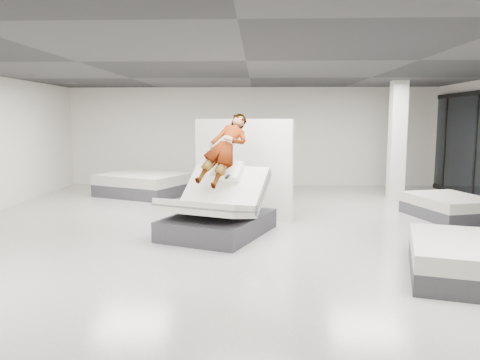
{
  "coord_description": "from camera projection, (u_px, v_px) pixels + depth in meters",
  "views": [
    {
      "loc": [
        0.22,
        -8.39,
        2.2
      ],
      "look_at": [
        -0.13,
        0.69,
        1.0
      ],
      "focal_mm": 35.0,
      "sensor_mm": 36.0,
      "label": 1
    }
  ],
  "objects": [
    {
      "name": "room",
      "position": [
        246.0,
        152.0,
        8.4
      ],
      "size": [
        14.0,
        14.04,
        3.2
      ],
      "color": "#B8B5AE",
      "rests_on": "ground"
    },
    {
      "name": "flat_bed_right_far",
      "position": [
        449.0,
        207.0,
        10.38
      ],
      "size": [
        1.78,
        2.09,
        0.49
      ],
      "color": "#3A3A3F",
      "rests_on": "floor"
    },
    {
      "name": "remote",
      "position": [
        227.0,
        177.0,
        8.66
      ],
      "size": [
        0.1,
        0.15,
        0.08
      ],
      "primitive_type": "cube",
      "rotation": [
        0.35,
        0.0,
        -0.38
      ],
      "color": "black",
      "rests_on": "person"
    },
    {
      "name": "divider_panel",
      "position": [
        242.0,
        169.0,
        10.32
      ],
      "size": [
        2.2,
        1.18,
        2.19
      ],
      "primitive_type": "cube",
      "rotation": [
        0.0,
        0.0,
        -0.47
      ],
      "color": "silver",
      "rests_on": "floor"
    },
    {
      "name": "person",
      "position": [
        225.0,
        163.0,
        9.04
      ],
      "size": [
        1.19,
        1.74,
        1.37
      ],
      "primitive_type": "imported",
      "rotation": [
        0.92,
        0.0,
        -0.38
      ],
      "color": "slate",
      "rests_on": "hero_bed"
    },
    {
      "name": "column",
      "position": [
        397.0,
        141.0,
        12.7
      ],
      "size": [
        0.4,
        0.4,
        3.2
      ],
      "primitive_type": "cube",
      "color": "silver",
      "rests_on": "floor"
    },
    {
      "name": "flat_bed_right_near",
      "position": [
        467.0,
        260.0,
        6.44
      ],
      "size": [
        1.92,
        2.25,
        0.53
      ],
      "color": "#3A3A3F",
      "rests_on": "floor"
    },
    {
      "name": "flat_bed_left_far",
      "position": [
        143.0,
        185.0,
        13.38
      ],
      "size": [
        2.78,
        2.5,
        0.63
      ],
      "color": "#3A3A3F",
      "rests_on": "floor"
    },
    {
      "name": "hero_bed",
      "position": [
        218.0,
        213.0,
        8.86
      ],
      "size": [
        2.27,
        2.57,
        1.37
      ],
      "color": "#3A3A3F",
      "rests_on": "floor"
    }
  ]
}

